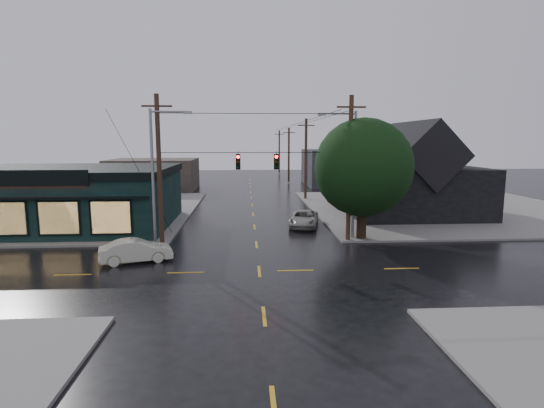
{
  "coord_description": "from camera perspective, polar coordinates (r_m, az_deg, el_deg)",
  "views": [
    {
      "loc": [
        -0.7,
        -22.46,
        7.14
      ],
      "look_at": [
        1.05,
        5.55,
        2.89
      ],
      "focal_mm": 28.0,
      "sensor_mm": 36.0,
      "label": 1
    }
  ],
  "objects": [
    {
      "name": "sedan_cream",
      "position": [
        26.35,
        -17.8,
        -6.0
      ],
      "size": [
        4.39,
        2.59,
        1.37
      ],
      "primitive_type": "imported",
      "rotation": [
        0.0,
        0.0,
        1.87
      ],
      "color": "beige",
      "rests_on": "ground"
    },
    {
      "name": "utility_pole_far_c",
      "position": [
        91.02,
        0.97,
        4.1
      ],
      "size": [
        2.0,
        0.32,
        9.15
      ],
      "primitive_type": null,
      "color": "#321F16",
      "rests_on": "ground"
    },
    {
      "name": "ne_building",
      "position": [
        42.55,
        18.14,
        4.58
      ],
      "size": [
        12.6,
        11.6,
        8.75
      ],
      "color": "black",
      "rests_on": "ground"
    },
    {
      "name": "bg_building_east",
      "position": [
        69.63,
        10.34,
        4.89
      ],
      "size": [
        14.0,
        12.0,
        5.6
      ],
      "primitive_type": "cube",
      "color": "#27272D",
      "rests_on": "ground"
    },
    {
      "name": "streetlight_ne",
      "position": [
        31.46,
        10.73,
        -4.67
      ],
      "size": [
        5.4,
        0.3,
        9.15
      ],
      "primitive_type": null,
      "color": "gray",
      "rests_on": "ground"
    },
    {
      "name": "ground_plane",
      "position": [
        23.57,
        -1.72,
        -9.03
      ],
      "size": [
        160.0,
        160.0,
        0.0
      ],
      "primitive_type": "plane",
      "color": "black"
    },
    {
      "name": "sidewalk_ne",
      "position": [
        47.76,
        22.16,
        -0.55
      ],
      "size": [
        28.0,
        28.0,
        0.15
      ],
      "primitive_type": "cube",
      "color": "slate",
      "rests_on": "ground"
    },
    {
      "name": "bg_building_west",
      "position": [
        64.05,
        -15.59,
        3.86
      ],
      "size": [
        12.0,
        10.0,
        4.4
      ],
      "primitive_type": "cube",
      "color": "#382D28",
      "rests_on": "ground"
    },
    {
      "name": "utility_pole_far_a",
      "position": [
        51.47,
        4.5,
        0.6
      ],
      "size": [
        2.0,
        0.32,
        9.65
      ],
      "primitive_type": null,
      "color": "#321F16",
      "rests_on": "ground"
    },
    {
      "name": "pizza_shop",
      "position": [
        38.45,
        -25.38,
        0.93
      ],
      "size": [
        16.3,
        12.34,
        4.9
      ],
      "color": "black",
      "rests_on": "ground"
    },
    {
      "name": "corner_tree",
      "position": [
        30.66,
        12.17,
        4.8
      ],
      "size": [
        6.97,
        6.97,
        8.56
      ],
      "color": "black",
      "rests_on": "ground"
    },
    {
      "name": "utility_pole_ne",
      "position": [
        30.68,
        10.14,
        -4.99
      ],
      "size": [
        2.0,
        0.32,
        10.15
      ],
      "primitive_type": null,
      "color": "#321F16",
      "rests_on": "ground"
    },
    {
      "name": "utility_pole_far_b",
      "position": [
        71.18,
        2.25,
        2.84
      ],
      "size": [
        2.0,
        0.32,
        9.15
      ],
      "primitive_type": null,
      "color": "#321F16",
      "rests_on": "ground"
    },
    {
      "name": "streetlight_nw",
      "position": [
        29.78,
        -15.36,
        -5.58
      ],
      "size": [
        5.4,
        0.3,
        9.15
      ],
      "primitive_type": null,
      "color": "gray",
      "rests_on": "ground"
    },
    {
      "name": "utility_pole_nw",
      "position": [
        30.38,
        -14.54,
        -5.27
      ],
      "size": [
        2.0,
        0.32,
        10.15
      ],
      "primitive_type": null,
      "color": "#321F16",
      "rests_on": "ground"
    },
    {
      "name": "span_signal_assembly",
      "position": [
        29.0,
        -2.01,
        5.75
      ],
      "size": [
        13.0,
        0.48,
        1.23
      ],
      "color": "black",
      "rests_on": "ground"
    },
    {
      "name": "suv_silver",
      "position": [
        35.32,
        4.32,
        -1.98
      ],
      "size": [
        3.16,
        5.15,
        1.33
      ],
      "primitive_type": "imported",
      "rotation": [
        0.0,
        0.0,
        -0.21
      ],
      "color": "#9F9A93",
      "rests_on": "ground"
    },
    {
      "name": "sidewalk_nw",
      "position": [
        47.17,
        -27.68,
        -1.01
      ],
      "size": [
        28.0,
        28.0,
        0.15
      ],
      "primitive_type": "cube",
      "color": "slate",
      "rests_on": "ground"
    }
  ]
}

